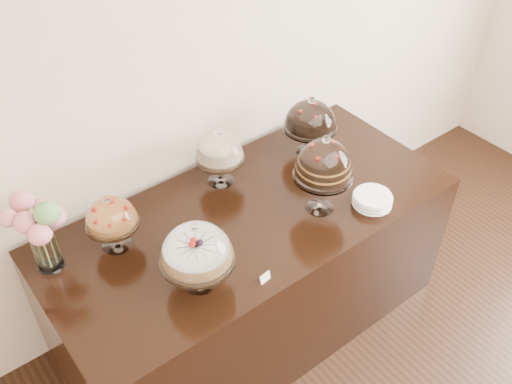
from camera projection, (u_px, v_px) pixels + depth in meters
wall_back at (232, 53)px, 3.06m from camera, size 5.00×0.04×3.00m
display_counter at (251, 270)px, 3.27m from camera, size 2.20×1.00×0.90m
cake_stand_sugar_sponge at (196, 248)px, 2.47m from camera, size 0.34×0.34×0.37m
cake_stand_choco_layer at (324, 162)px, 2.81m from camera, size 0.31×0.31×0.46m
cake_stand_cheesecake at (219, 150)px, 3.04m from camera, size 0.27×0.27×0.34m
cake_stand_dark_choco at (311, 118)px, 3.24m from camera, size 0.31×0.31×0.37m
cake_stand_fruit_tart at (111, 216)px, 2.68m from camera, size 0.26×0.26×0.32m
flower_vase at (38, 226)px, 2.53m from camera, size 0.27×0.33×0.42m
plate_stack at (372, 200)px, 3.01m from camera, size 0.20×0.20×0.06m
price_card_left at (265, 278)px, 2.62m from camera, size 0.06×0.02×0.04m
price_card_right at (384, 211)px, 2.96m from camera, size 0.06×0.02×0.04m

